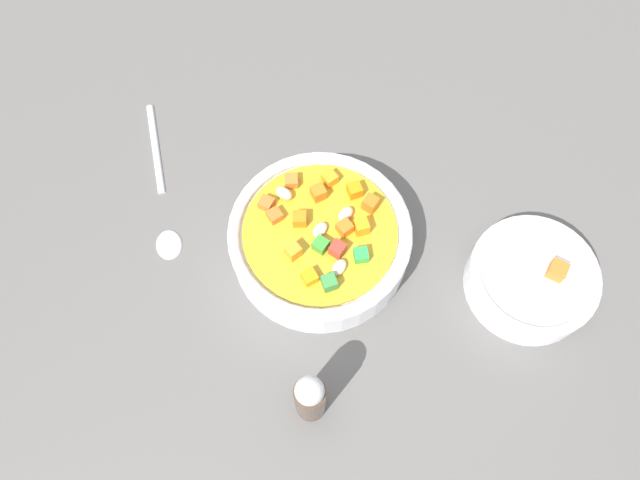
% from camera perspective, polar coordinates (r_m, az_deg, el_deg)
% --- Properties ---
extents(ground_plane, '(1.40, 1.40, 0.02)m').
position_cam_1_polar(ground_plane, '(0.61, 0.00, -1.28)').
color(ground_plane, '#565451').
extents(soup_bowl_main, '(0.17, 0.17, 0.06)m').
position_cam_1_polar(soup_bowl_main, '(0.57, 0.01, 0.12)').
color(soup_bowl_main, white).
rests_on(soup_bowl_main, ground_plane).
extents(spoon, '(0.19, 0.05, 0.01)m').
position_cam_1_polar(spoon, '(0.64, -14.71, 3.94)').
color(spoon, silver).
rests_on(spoon, ground_plane).
extents(side_bowl_small, '(0.12, 0.12, 0.05)m').
position_cam_1_polar(side_bowl_small, '(0.60, 19.33, -3.48)').
color(side_bowl_small, white).
rests_on(side_bowl_small, ground_plane).
extents(pepper_shaker, '(0.03, 0.03, 0.09)m').
position_cam_1_polar(pepper_shaker, '(0.51, -0.94, -14.67)').
color(pepper_shaker, '#4C3828').
rests_on(pepper_shaker, ground_plane).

